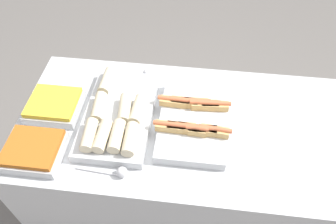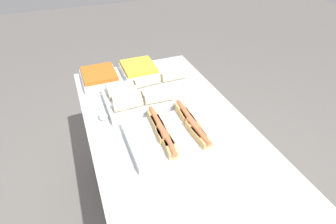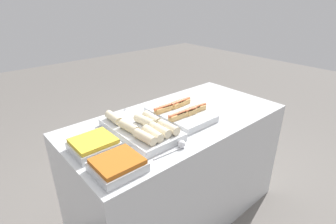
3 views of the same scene
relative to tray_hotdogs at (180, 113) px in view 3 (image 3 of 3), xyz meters
name	(u,v)px [view 3 (image 3 of 3)]	position (x,y,z in m)	size (l,w,h in m)	color
ground_plane	(176,210)	(-0.02, 0.00, -0.95)	(12.00, 12.00, 0.00)	slate
counter	(177,168)	(-0.02, 0.00, -0.50)	(1.68, 0.83, 0.92)	silver
tray_hotdogs	(180,113)	(0.00, 0.00, 0.00)	(0.36, 0.48, 0.10)	silver
tray_wraps	(142,128)	(-0.36, -0.02, 0.00)	(0.32, 0.56, 0.11)	silver
tray_side_front	(118,165)	(-0.69, -0.26, 0.00)	(0.26, 0.23, 0.07)	silver
tray_side_back	(94,145)	(-0.69, 0.01, 0.00)	(0.26, 0.23, 0.07)	silver
serving_spoon_near	(180,145)	(-0.30, -0.31, -0.02)	(0.23, 0.05, 0.05)	silver
serving_spoon_far	(124,112)	(-0.29, 0.31, -0.02)	(0.25, 0.05, 0.05)	silver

